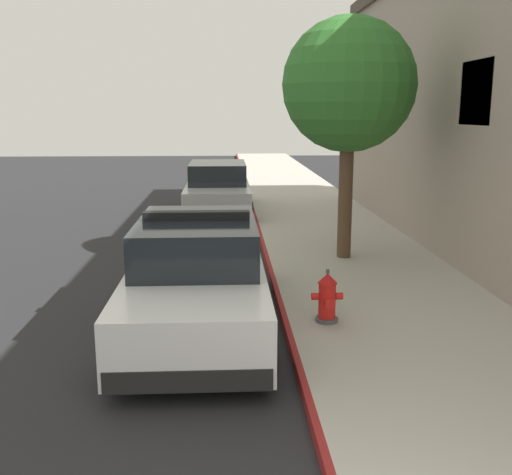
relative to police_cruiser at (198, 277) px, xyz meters
name	(u,v)px	position (x,y,z in m)	size (l,w,h in m)	color
ground_plane	(64,265)	(-3.00, 4.12, -0.84)	(30.91, 60.00, 0.20)	#232326
sidewalk_pavement	(347,253)	(3.00, 4.12, -0.67)	(3.44, 60.00, 0.15)	#ADA89E
curb_painted_edge	(265,254)	(1.24, 4.12, -0.67)	(0.08, 60.00, 0.15)	maroon
police_cruiser	(198,277)	(0.00, 0.00, 0.00)	(1.94, 4.84, 1.68)	white
parked_car_silver_ahead	(218,190)	(0.18, 9.54, 0.00)	(1.94, 4.84, 1.56)	#B2B5BA
fire_hydrant	(327,298)	(1.81, -0.27, -0.25)	(0.44, 0.40, 0.76)	#4C4C51
street_tree	(349,86)	(2.80, 3.51, 2.78)	(2.58, 2.58, 4.69)	brown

